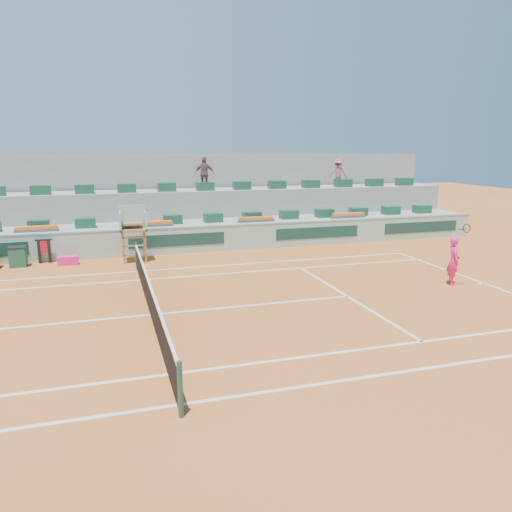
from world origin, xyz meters
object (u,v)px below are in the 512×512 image
at_px(umpire_chair, 133,226).
at_px(drink_cooler_a, 18,257).
at_px(player_bag, 68,260).
at_px(tennis_player, 454,261).

distance_m(umpire_chair, drink_cooler_a, 4.80).
xyz_separation_m(player_bag, tennis_player, (13.40, -7.26, 0.69)).
relative_size(player_bag, tennis_player, 0.36).
height_order(umpire_chair, tennis_player, umpire_chair).
bearing_deg(player_bag, drink_cooler_a, 172.17).
xyz_separation_m(player_bag, drink_cooler_a, (-1.94, 0.27, 0.24)).
height_order(player_bag, drink_cooler_a, drink_cooler_a).
height_order(player_bag, umpire_chair, umpire_chair).
xyz_separation_m(player_bag, umpire_chair, (2.72, -0.02, 1.36)).
relative_size(player_bag, umpire_chair, 0.34).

